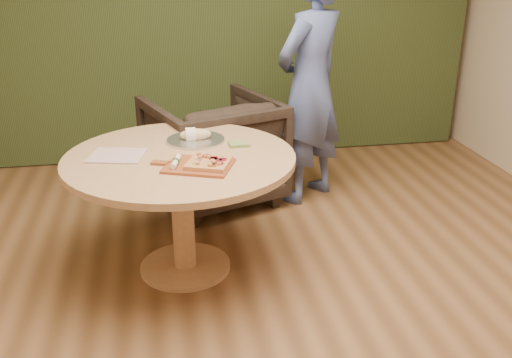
{
  "coord_description": "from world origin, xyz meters",
  "views": [
    {
      "loc": [
        -0.53,
        -2.3,
        1.87
      ],
      "look_at": [
        -0.08,
        0.25,
        0.8
      ],
      "focal_mm": 40.0,
      "sensor_mm": 36.0,
      "label": 1
    }
  ],
  "objects_px": {
    "serving_tray": "(196,140)",
    "person_standing": "(310,85)",
    "pizza_paddle": "(197,166)",
    "cutlery_roll": "(176,161)",
    "bread_roll": "(194,135)",
    "flatbread_pizza": "(209,163)",
    "armchair": "(212,145)",
    "pedestal_table": "(181,178)"
  },
  "relations": [
    {
      "from": "flatbread_pizza",
      "to": "armchair",
      "type": "xyz_separation_m",
      "value": [
        0.14,
        1.24,
        -0.32
      ]
    },
    {
      "from": "cutlery_roll",
      "to": "pizza_paddle",
      "type": "bearing_deg",
      "value": -0.48
    },
    {
      "from": "cutlery_roll",
      "to": "person_standing",
      "type": "relative_size",
      "value": 0.11
    },
    {
      "from": "armchair",
      "to": "pizza_paddle",
      "type": "bearing_deg",
      "value": 60.92
    },
    {
      "from": "pizza_paddle",
      "to": "serving_tray",
      "type": "bearing_deg",
      "value": 107.84
    },
    {
      "from": "flatbread_pizza",
      "to": "armchair",
      "type": "distance_m",
      "value": 1.29
    },
    {
      "from": "pedestal_table",
      "to": "cutlery_roll",
      "type": "bearing_deg",
      "value": -98.99
    },
    {
      "from": "pizza_paddle",
      "to": "person_standing",
      "type": "xyz_separation_m",
      "value": [
        0.94,
        1.15,
        0.15
      ]
    },
    {
      "from": "pizza_paddle",
      "to": "serving_tray",
      "type": "height_order",
      "value": "serving_tray"
    },
    {
      "from": "pedestal_table",
      "to": "pizza_paddle",
      "type": "relative_size",
      "value": 2.82
    },
    {
      "from": "pedestal_table",
      "to": "flatbread_pizza",
      "type": "xyz_separation_m",
      "value": [
        0.15,
        -0.22,
        0.17
      ]
    },
    {
      "from": "pedestal_table",
      "to": "serving_tray",
      "type": "xyz_separation_m",
      "value": [
        0.11,
        0.24,
        0.15
      ]
    },
    {
      "from": "flatbread_pizza",
      "to": "armchair",
      "type": "relative_size",
      "value": 0.31
    },
    {
      "from": "pedestal_table",
      "to": "pizza_paddle",
      "type": "bearing_deg",
      "value": -67.82
    },
    {
      "from": "serving_tray",
      "to": "person_standing",
      "type": "xyz_separation_m",
      "value": [
        0.91,
        0.71,
        0.15
      ]
    },
    {
      "from": "armchair",
      "to": "person_standing",
      "type": "xyz_separation_m",
      "value": [
        0.74,
        -0.07,
        0.45
      ]
    },
    {
      "from": "pedestal_table",
      "to": "flatbread_pizza",
      "type": "bearing_deg",
      "value": -56.16
    },
    {
      "from": "pedestal_table",
      "to": "serving_tray",
      "type": "relative_size",
      "value": 3.75
    },
    {
      "from": "serving_tray",
      "to": "person_standing",
      "type": "relative_size",
      "value": 0.2
    },
    {
      "from": "person_standing",
      "to": "armchair",
      "type": "bearing_deg",
      "value": -43.36
    },
    {
      "from": "cutlery_roll",
      "to": "serving_tray",
      "type": "xyz_separation_m",
      "value": [
        0.14,
        0.42,
        -0.02
      ]
    },
    {
      "from": "bread_roll",
      "to": "armchair",
      "type": "relative_size",
      "value": 0.21
    },
    {
      "from": "pedestal_table",
      "to": "person_standing",
      "type": "xyz_separation_m",
      "value": [
        1.03,
        0.95,
        0.29
      ]
    },
    {
      "from": "serving_tray",
      "to": "bread_roll",
      "type": "bearing_deg",
      "value": 180.0
    },
    {
      "from": "flatbread_pizza",
      "to": "cutlery_roll",
      "type": "distance_m",
      "value": 0.18
    },
    {
      "from": "pizza_paddle",
      "to": "person_standing",
      "type": "relative_size",
      "value": 0.26
    },
    {
      "from": "flatbread_pizza",
      "to": "pedestal_table",
      "type": "bearing_deg",
      "value": 123.84
    },
    {
      "from": "cutlery_roll",
      "to": "armchair",
      "type": "height_order",
      "value": "armchair"
    },
    {
      "from": "pedestal_table",
      "to": "serving_tray",
      "type": "distance_m",
      "value": 0.3
    },
    {
      "from": "flatbread_pizza",
      "to": "cutlery_roll",
      "type": "relative_size",
      "value": 1.44
    },
    {
      "from": "pedestal_table",
      "to": "bread_roll",
      "type": "distance_m",
      "value": 0.32
    },
    {
      "from": "pedestal_table",
      "to": "flatbread_pizza",
      "type": "distance_m",
      "value": 0.32
    },
    {
      "from": "flatbread_pizza",
      "to": "cutlery_roll",
      "type": "bearing_deg",
      "value": 166.02
    },
    {
      "from": "cutlery_roll",
      "to": "bread_roll",
      "type": "height_order",
      "value": "bread_roll"
    },
    {
      "from": "serving_tray",
      "to": "armchair",
      "type": "relative_size",
      "value": 0.39
    },
    {
      "from": "bread_roll",
      "to": "pizza_paddle",
      "type": "bearing_deg",
      "value": -92.61
    },
    {
      "from": "cutlery_roll",
      "to": "bread_roll",
      "type": "relative_size",
      "value": 1.03
    },
    {
      "from": "armchair",
      "to": "person_standing",
      "type": "bearing_deg",
      "value": 155.17
    },
    {
      "from": "pedestal_table",
      "to": "armchair",
      "type": "xyz_separation_m",
      "value": [
        0.29,
        1.02,
        -0.15
      ]
    },
    {
      "from": "pedestal_table",
      "to": "flatbread_pizza",
      "type": "height_order",
      "value": "flatbread_pizza"
    },
    {
      "from": "flatbread_pizza",
      "to": "person_standing",
      "type": "relative_size",
      "value": 0.16
    },
    {
      "from": "flatbread_pizza",
      "to": "bread_roll",
      "type": "distance_m",
      "value": 0.46
    }
  ]
}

